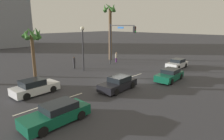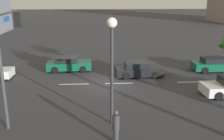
{
  "view_description": "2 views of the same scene",
  "coord_description": "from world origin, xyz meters",
  "px_view_note": "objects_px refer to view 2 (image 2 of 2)",
  "views": [
    {
      "loc": [
        -16.88,
        -13.65,
        6.39
      ],
      "look_at": [
        -1.51,
        0.39,
        1.37
      ],
      "focal_mm": 30.82,
      "sensor_mm": 36.0,
      "label": 1
    },
    {
      "loc": [
        0.56,
        20.61,
        7.21
      ],
      "look_at": [
        -0.59,
        -0.18,
        1.13
      ],
      "focal_mm": 41.9,
      "sensor_mm": 36.0,
      "label": 2
    }
  ],
  "objects_px": {
    "car_2": "(215,65)",
    "streetlamp": "(112,52)",
    "car_1": "(138,70)",
    "car_4": "(69,64)",
    "pedestrian_0": "(116,126)",
    "traffic_signal": "(7,47)"
  },
  "relations": [
    {
      "from": "car_1",
      "to": "car_2",
      "type": "bearing_deg",
      "value": -170.42
    },
    {
      "from": "car_4",
      "to": "pedestrian_0",
      "type": "height_order",
      "value": "pedestrian_0"
    },
    {
      "from": "streetlamp",
      "to": "traffic_signal",
      "type": "bearing_deg",
      "value": -12.28
    },
    {
      "from": "car_2",
      "to": "car_4",
      "type": "distance_m",
      "value": 14.22
    },
    {
      "from": "traffic_signal",
      "to": "streetlamp",
      "type": "distance_m",
      "value": 6.03
    },
    {
      "from": "car_2",
      "to": "traffic_signal",
      "type": "distance_m",
      "value": 19.07
    },
    {
      "from": "car_2",
      "to": "pedestrian_0",
      "type": "bearing_deg",
      "value": 49.22
    },
    {
      "from": "streetlamp",
      "to": "car_4",
      "type": "bearing_deg",
      "value": -72.08
    },
    {
      "from": "car_4",
      "to": "streetlamp",
      "type": "distance_m",
      "value": 12.22
    },
    {
      "from": "streetlamp",
      "to": "car_1",
      "type": "bearing_deg",
      "value": -108.1
    },
    {
      "from": "car_2",
      "to": "streetlamp",
      "type": "height_order",
      "value": "streetlamp"
    },
    {
      "from": "car_4",
      "to": "pedestrian_0",
      "type": "bearing_deg",
      "value": 105.65
    },
    {
      "from": "car_1",
      "to": "streetlamp",
      "type": "distance_m",
      "value": 9.97
    },
    {
      "from": "car_1",
      "to": "car_4",
      "type": "height_order",
      "value": "car_1"
    },
    {
      "from": "car_2",
      "to": "traffic_signal",
      "type": "height_order",
      "value": "traffic_signal"
    },
    {
      "from": "car_4",
      "to": "traffic_signal",
      "type": "xyz_separation_m",
      "value": [
        2.29,
        9.83,
        3.7
      ]
    },
    {
      "from": "traffic_signal",
      "to": "streetlamp",
      "type": "relative_size",
      "value": 1.06
    },
    {
      "from": "pedestrian_0",
      "to": "traffic_signal",
      "type": "bearing_deg",
      "value": -29.08
    },
    {
      "from": "car_4",
      "to": "pedestrian_0",
      "type": "xyz_separation_m",
      "value": [
        -3.68,
        13.15,
        0.29
      ]
    },
    {
      "from": "car_1",
      "to": "traffic_signal",
      "type": "distance_m",
      "value": 12.15
    },
    {
      "from": "car_4",
      "to": "traffic_signal",
      "type": "height_order",
      "value": "traffic_signal"
    },
    {
      "from": "streetlamp",
      "to": "pedestrian_0",
      "type": "height_order",
      "value": "streetlamp"
    }
  ]
}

